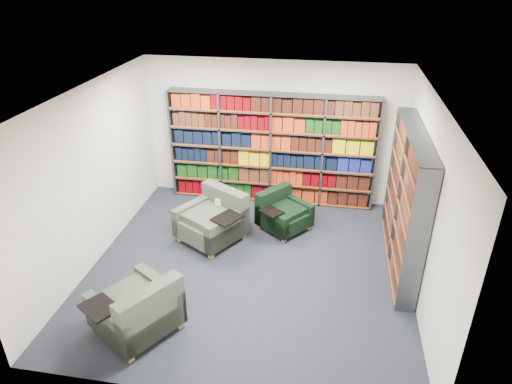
% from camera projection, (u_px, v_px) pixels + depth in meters
% --- Properties ---
extents(room_shell, '(5.02, 5.02, 2.82)m').
position_uv_depth(room_shell, '(249.00, 189.00, 6.72)').
color(room_shell, '#1E212E').
rests_on(room_shell, ground).
extents(bookshelf_back, '(4.00, 0.28, 2.20)m').
position_uv_depth(bookshelf_back, '(271.00, 150.00, 8.91)').
color(bookshelf_back, '#47494F').
rests_on(bookshelf_back, ground).
extents(bookshelf_right, '(0.28, 2.50, 2.20)m').
position_uv_depth(bookshelf_right, '(405.00, 201.00, 7.02)').
color(bookshelf_right, '#47494F').
rests_on(bookshelf_right, ground).
extents(chair_teal_left, '(1.32, 1.32, 0.87)m').
position_uv_depth(chair_teal_left, '(215.00, 220.00, 7.97)').
color(chair_teal_left, '#0C2732').
rests_on(chair_teal_left, ground).
extents(chair_green_right, '(1.09, 1.09, 0.70)m').
position_uv_depth(chair_green_right, '(281.00, 214.00, 8.31)').
color(chair_green_right, black).
rests_on(chair_green_right, ground).
extents(chair_teal_front, '(1.30, 1.30, 0.86)m').
position_uv_depth(chair_teal_front, '(140.00, 312.00, 5.91)').
color(chair_teal_front, '#0C2732').
rests_on(chair_teal_front, ground).
extents(coffee_table, '(0.98, 0.98, 0.69)m').
position_uv_depth(coffee_table, '(220.00, 215.00, 8.09)').
color(coffee_table, brown).
rests_on(coffee_table, ground).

